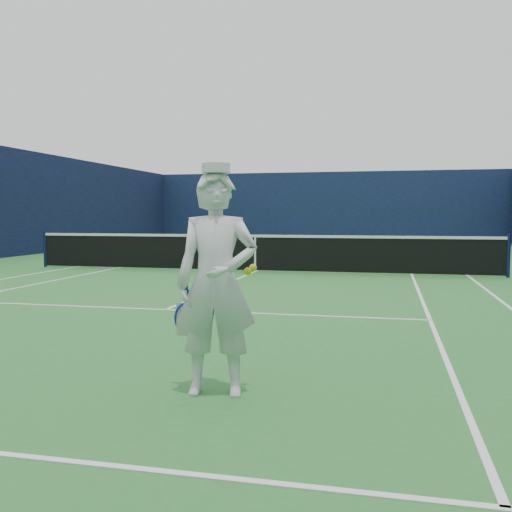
{
  "coord_description": "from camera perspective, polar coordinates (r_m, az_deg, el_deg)",
  "views": [
    {
      "loc": [
        3.49,
        -14.99,
        1.54
      ],
      "look_at": [
        2.07,
        -8.86,
        1.09
      ],
      "focal_mm": 40.0,
      "sensor_mm": 36.0,
      "label": 1
    }
  ],
  "objects": [
    {
      "name": "ground",
      "position": [
        15.47,
        -0.08,
        -1.58
      ],
      "size": [
        80.0,
        80.0,
        0.0
      ],
      "primitive_type": "plane",
      "color": "#2A702E",
      "rests_on": "ground"
    },
    {
      "name": "tennis_player",
      "position": [
        4.88,
        -3.98,
        -2.68
      ],
      "size": [
        0.85,
        0.57,
        1.97
      ],
      "rotation": [
        0.0,
        0.0,
        0.17
      ],
      "color": "white",
      "rests_on": "ground"
    },
    {
      "name": "tennis_net",
      "position": [
        15.42,
        -0.08,
        0.47
      ],
      "size": [
        12.88,
        0.09,
        1.07
      ],
      "color": "#141E4C",
      "rests_on": "ground"
    },
    {
      "name": "windscreen_fence",
      "position": [
        15.4,
        -0.08,
        5.85
      ],
      "size": [
        20.12,
        36.12,
        4.0
      ],
      "color": "#101A3A",
      "rests_on": "ground"
    },
    {
      "name": "court_markings",
      "position": [
        15.47,
        -0.08,
        -1.56
      ],
      "size": [
        11.03,
        23.83,
        0.01
      ],
      "color": "white",
      "rests_on": "ground"
    }
  ]
}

